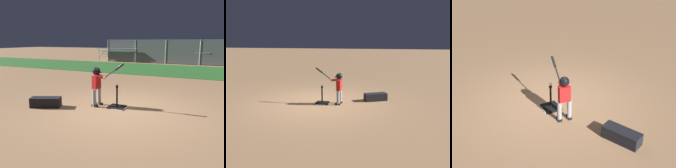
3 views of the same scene
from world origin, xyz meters
The scene contains 6 objects.
ground_plane centered at (0.00, 0.00, 0.00)m, with size 90.00×90.00×0.00m, color #99704C.
home_plate centered at (-0.14, 0.15, 0.01)m, with size 0.44×0.44×0.02m, color white.
batting_tee centered at (-0.18, 0.14, 0.08)m, with size 0.47×0.42×0.63m.
batter_child centered at (-0.75, 0.07, 0.72)m, with size 1.00×0.36×1.30m.
baseball centered at (-0.18, 0.14, 0.67)m, with size 0.07×0.07×0.07m, color white.
equipment_bag centered at (-2.06, -0.64, 0.14)m, with size 0.84×0.32×0.28m, color black.
Camera 3 is at (-6.24, 2.88, 4.19)m, focal length 50.00 mm.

